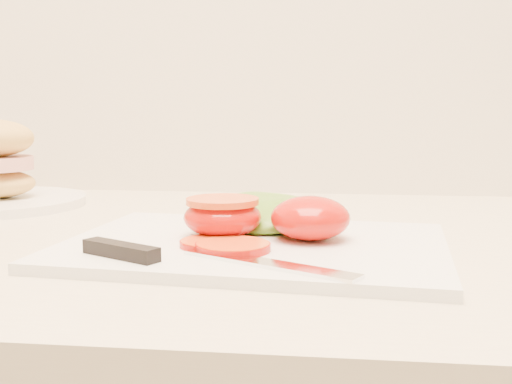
# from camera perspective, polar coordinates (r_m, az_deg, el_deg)

# --- Properties ---
(cutting_board) EXTENTS (0.37, 0.29, 0.01)m
(cutting_board) POSITION_cam_1_polar(r_m,az_deg,el_deg) (0.60, -0.12, -4.84)
(cutting_board) COLOR silver
(cutting_board) RESTS_ON counter
(tomato_half_dome) EXTENTS (0.08, 0.08, 0.04)m
(tomato_half_dome) POSITION_cam_1_polar(r_m,az_deg,el_deg) (0.61, 4.85, -2.31)
(tomato_half_dome) COLOR red
(tomato_half_dome) RESTS_ON cutting_board
(tomato_half_cut) EXTENTS (0.08, 0.08, 0.04)m
(tomato_half_cut) POSITION_cam_1_polar(r_m,az_deg,el_deg) (0.62, -2.99, -2.09)
(tomato_half_cut) COLOR red
(tomato_half_cut) RESTS_ON cutting_board
(tomato_slice_0) EXTENTS (0.06, 0.06, 0.01)m
(tomato_slice_0) POSITION_cam_1_polar(r_m,az_deg,el_deg) (0.56, -2.07, -4.88)
(tomato_slice_0) COLOR orange
(tomato_slice_0) RESTS_ON cutting_board
(tomato_slice_1) EXTENTS (0.06, 0.06, 0.01)m
(tomato_slice_1) POSITION_cam_1_polar(r_m,az_deg,el_deg) (0.58, -3.93, -4.55)
(tomato_slice_1) COLOR orange
(tomato_slice_1) RESTS_ON cutting_board
(lettuce_leaf_0) EXTENTS (0.18, 0.16, 0.03)m
(lettuce_leaf_0) POSITION_cam_1_polar(r_m,az_deg,el_deg) (0.67, 0.02, -1.87)
(lettuce_leaf_0) COLOR olive
(lettuce_leaf_0) RESTS_ON cutting_board
(knife) EXTENTS (0.24, 0.09, 0.01)m
(knife) POSITION_cam_1_polar(r_m,az_deg,el_deg) (0.53, -7.06, -5.61)
(knife) COLOR silver
(knife) RESTS_ON cutting_board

